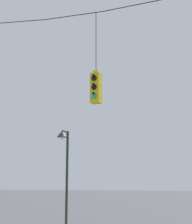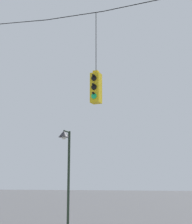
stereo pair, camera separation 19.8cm
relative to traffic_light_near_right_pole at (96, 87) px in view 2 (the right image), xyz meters
The scene contains 2 objects.
traffic_light_near_right_pole is the anchor object (origin of this frame).
street_lamp 5.05m from the traffic_light_near_right_pole, 130.97° to the left, with size 0.51×0.87×4.44m.
Camera 2 is at (3.14, -11.30, 1.88)m, focal length 55.00 mm.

